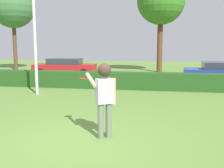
# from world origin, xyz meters

# --- Properties ---
(ground_plane) EXTENTS (60.00, 60.00, 0.00)m
(ground_plane) POSITION_xyz_m (0.00, 0.00, 0.00)
(ground_plane) COLOR olive
(person) EXTENTS (0.79, 0.59, 1.78)m
(person) POSITION_xyz_m (0.56, 0.22, 1.11)
(person) COLOR slate
(person) RESTS_ON ground
(frisbee) EXTENTS (0.24, 0.24, 0.06)m
(frisbee) POSITION_xyz_m (-0.11, 0.81, 1.33)
(frisbee) COLOR red
(lamppost) EXTENTS (0.24, 0.24, 6.14)m
(lamppost) POSITION_xyz_m (-3.55, 5.27, 3.39)
(lamppost) COLOR silver
(lamppost) RESTS_ON ground
(hedge_row) EXTENTS (21.50, 0.90, 0.82)m
(hedge_row) POSITION_xyz_m (0.00, 7.45, 0.41)
(hedge_row) COLOR #224B1B
(hedge_row) RESTS_ON ground
(parked_car_red) EXTENTS (4.31, 2.05, 1.25)m
(parked_car_red) POSITION_xyz_m (-4.65, 11.97, 0.69)
(parked_car_red) COLOR #B21E1E
(parked_car_red) RESTS_ON ground
(parked_car_blue) EXTENTS (4.27, 1.95, 1.25)m
(parked_car_blue) POSITION_xyz_m (5.29, 9.77, 0.69)
(parked_car_blue) COLOR #263FA5
(parked_car_blue) RESTS_ON ground
(oak_tree) EXTENTS (3.64, 3.64, 7.19)m
(oak_tree) POSITION_xyz_m (-10.47, 15.70, 5.34)
(oak_tree) COLOR brown
(oak_tree) RESTS_ON ground
(maple_tree) EXTENTS (3.72, 3.72, 7.44)m
(maple_tree) POSITION_xyz_m (1.78, 16.13, 5.52)
(maple_tree) COLOR brown
(maple_tree) RESTS_ON ground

